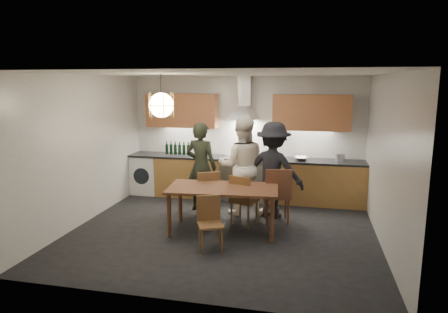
% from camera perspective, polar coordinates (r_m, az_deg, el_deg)
% --- Properties ---
extents(ground, '(5.00, 5.00, 0.00)m').
position_cam_1_polar(ground, '(6.84, -0.15, -10.57)').
color(ground, black).
rests_on(ground, ground).
extents(room_shell, '(5.02, 4.52, 2.61)m').
position_cam_1_polar(room_shell, '(6.42, -0.15, 3.79)').
color(room_shell, white).
rests_on(room_shell, ground).
extents(counter_run, '(5.00, 0.62, 0.90)m').
position_cam_1_polar(counter_run, '(8.53, 2.88, -3.12)').
color(counter_run, '#BF8B49').
rests_on(counter_run, ground).
extents(range_stove, '(0.90, 0.60, 0.92)m').
position_cam_1_polar(range_stove, '(8.53, 2.72, -3.18)').
color(range_stove, silver).
rests_on(range_stove, ground).
extents(wall_fixtures, '(4.30, 0.54, 1.10)m').
position_cam_1_polar(wall_fixtures, '(8.43, 2.94, 6.51)').
color(wall_fixtures, '#C97C4D').
rests_on(wall_fixtures, ground).
extents(pendant_lamp, '(0.43, 0.43, 0.70)m').
position_cam_1_polar(pendant_lamp, '(6.59, -8.94, 7.26)').
color(pendant_lamp, black).
rests_on(pendant_lamp, ground).
extents(dining_table, '(1.87, 1.05, 0.76)m').
position_cam_1_polar(dining_table, '(6.62, -0.16, -5.14)').
color(dining_table, brown).
rests_on(dining_table, ground).
extents(chair_back_left, '(0.54, 0.54, 0.91)m').
position_cam_1_polar(chair_back_left, '(7.20, -2.28, -5.10)').
color(chair_back_left, brown).
rests_on(chair_back_left, ground).
extents(chair_back_mid, '(0.51, 0.51, 0.90)m').
position_cam_1_polar(chair_back_mid, '(6.93, 2.60, -5.81)').
color(chair_back_mid, brown).
rests_on(chair_back_mid, ground).
extents(chair_back_right, '(0.53, 0.53, 1.00)m').
position_cam_1_polar(chair_back_right, '(7.07, 7.68, -5.05)').
color(chair_back_right, brown).
rests_on(chair_back_right, ground).
extents(chair_front, '(0.47, 0.47, 0.79)m').
position_cam_1_polar(chair_front, '(6.04, -2.07, -8.88)').
color(chair_front, brown).
rests_on(chair_front, ground).
extents(person_left, '(0.71, 0.54, 1.73)m').
position_cam_1_polar(person_left, '(7.66, -3.28, -1.51)').
color(person_left, black).
rests_on(person_left, ground).
extents(person_mid, '(0.99, 0.83, 1.84)m').
position_cam_1_polar(person_mid, '(7.48, 2.56, -1.37)').
color(person_mid, white).
rests_on(person_mid, ground).
extents(person_right, '(1.26, 0.91, 1.77)m').
position_cam_1_polar(person_right, '(7.37, 7.02, -1.92)').
color(person_right, black).
rests_on(person_right, ground).
extents(mixing_bowl, '(0.33, 0.33, 0.07)m').
position_cam_1_polar(mixing_bowl, '(8.27, 10.96, -0.29)').
color(mixing_bowl, silver).
rests_on(mixing_bowl, counter_run).
extents(stock_pot, '(0.23, 0.23, 0.13)m').
position_cam_1_polar(stock_pot, '(8.37, 16.22, -0.18)').
color(stock_pot, '#A7A7AA').
rests_on(stock_pot, counter_run).
extents(wine_bottles, '(0.56, 0.07, 0.28)m').
position_cam_1_polar(wine_bottles, '(8.83, -6.66, 1.20)').
color(wine_bottles, black).
rests_on(wine_bottles, counter_run).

